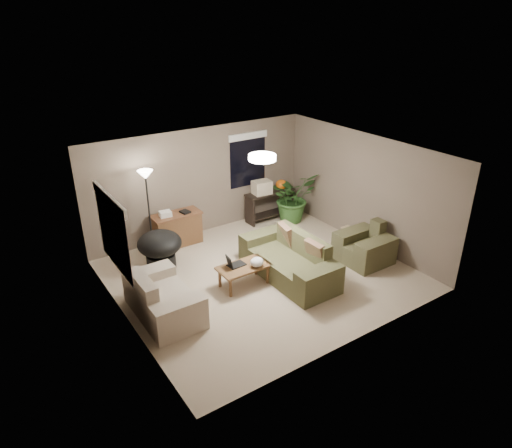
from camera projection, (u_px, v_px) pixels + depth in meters
room_shell at (262, 218)px, 8.67m from camera, size 5.50×5.50×5.50m
main_sofa at (290, 262)px, 9.05m from camera, size 0.95×2.20×0.85m
throw_pillows at (301, 243)px, 9.03m from camera, size 0.32×1.37×0.47m
loveseat at (162, 300)px, 7.85m from camera, size 0.90×1.60×0.85m
armchair at (364, 248)px, 9.61m from camera, size 0.95×1.00×0.85m
coffee_table at (244, 269)px, 8.70m from camera, size 1.00×0.55×0.42m
laptop at (233, 263)px, 8.64m from camera, size 0.38×0.25×0.24m
plastic_bag at (257, 262)px, 8.63m from camera, size 0.32×0.31×0.18m
desk at (177, 229)px, 10.26m from camera, size 1.10×0.50×0.75m
desk_papers at (169, 213)px, 10.00m from camera, size 0.69×0.29×0.12m
console_table at (270, 203)px, 11.50m from camera, size 1.30×0.40×0.75m
pumpkin at (281, 184)px, 11.50m from camera, size 0.29×0.29×0.24m
cardboard_box at (262, 187)px, 11.17m from camera, size 0.46×0.36×0.33m
papasan_chair at (160, 247)px, 9.27m from camera, size 0.98×0.98×0.80m
floor_lamp at (146, 185)px, 9.32m from camera, size 0.32×0.32×1.91m
ceiling_fixture at (262, 158)px, 8.17m from camera, size 0.50×0.50×0.10m
houseplant at (292, 202)px, 11.43m from camera, size 1.14×1.26×0.98m
cat_scratching_post at (347, 239)px, 10.16m from camera, size 0.32×0.32×0.50m
window_left at (111, 220)px, 7.28m from camera, size 0.05×1.56×1.33m
window_back at (248, 151)px, 10.97m from camera, size 1.06×0.05×1.33m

